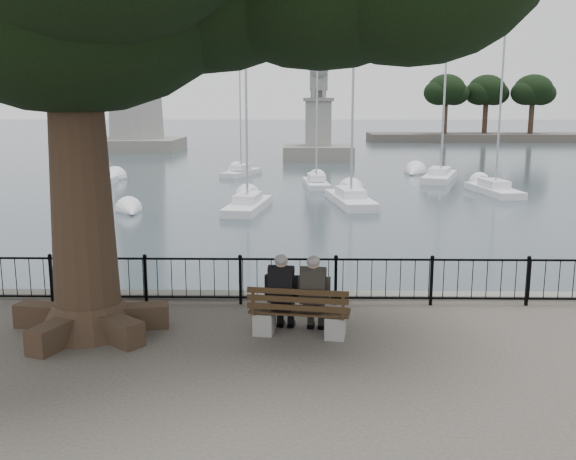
{
  "coord_description": "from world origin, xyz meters",
  "views": [
    {
      "loc": [
        0.22,
        -10.48,
        4.16
      ],
      "look_at": [
        0.0,
        2.5,
        1.6
      ],
      "focal_mm": 40.0,
      "sensor_mm": 36.0,
      "label": 1
    }
  ],
  "objects_px": {
    "bench": "(299,318)",
    "lion_monument": "(318,134)",
    "person_right": "(314,298)",
    "person_left": "(283,296)",
    "lighthouse": "(133,36)"
  },
  "relations": [
    {
      "from": "bench",
      "to": "person_left",
      "type": "relative_size",
      "value": 1.23
    },
    {
      "from": "lighthouse",
      "to": "lion_monument",
      "type": "relative_size",
      "value": 3.15
    },
    {
      "from": "bench",
      "to": "person_left",
      "type": "bearing_deg",
      "value": 153.61
    },
    {
      "from": "person_right",
      "to": "lion_monument",
      "type": "bearing_deg",
      "value": 88.26
    },
    {
      "from": "person_right",
      "to": "lighthouse",
      "type": "xyz_separation_m",
      "value": [
        -18.5,
        61.3,
        10.68
      ]
    },
    {
      "from": "bench",
      "to": "lion_monument",
      "type": "height_order",
      "value": "lion_monument"
    },
    {
      "from": "person_left",
      "to": "bench",
      "type": "bearing_deg",
      "value": -26.39
    },
    {
      "from": "bench",
      "to": "lighthouse",
      "type": "xyz_separation_m",
      "value": [
        -18.24,
        61.37,
        11.04
      ]
    },
    {
      "from": "bench",
      "to": "lighthouse",
      "type": "bearing_deg",
      "value": 106.55
    },
    {
      "from": "person_left",
      "to": "lion_monument",
      "type": "distance_m",
      "value": 49.19
    },
    {
      "from": "lighthouse",
      "to": "person_left",
      "type": "bearing_deg",
      "value": -73.67
    },
    {
      "from": "bench",
      "to": "person_left",
      "type": "xyz_separation_m",
      "value": [
        -0.31,
        0.15,
        0.37
      ]
    },
    {
      "from": "person_left",
      "to": "lighthouse",
      "type": "xyz_separation_m",
      "value": [
        -17.93,
        61.21,
        10.68
      ]
    },
    {
      "from": "person_left",
      "to": "lighthouse",
      "type": "distance_m",
      "value": 64.67
    },
    {
      "from": "lion_monument",
      "to": "person_right",
      "type": "bearing_deg",
      "value": -91.74
    }
  ]
}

